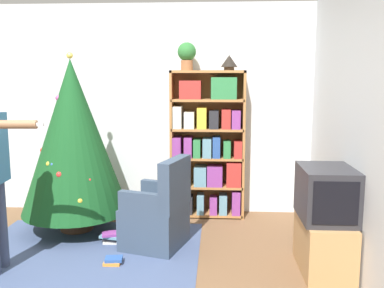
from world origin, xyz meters
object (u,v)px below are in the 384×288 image
Objects in this scene: potted_plant at (187,54)px; table_lamp at (229,62)px; television at (326,193)px; christmas_tree at (73,137)px; armchair at (158,216)px; bookshelf at (208,145)px.

potted_plant is 0.51m from table_lamp.
potted_plant is at bearing 180.00° from table_lamp.
christmas_tree is at bearing 160.26° from television.
table_lamp reaches higher than armchair.
table_lamp is at bearing 2.19° from bookshelf.
potted_plant reaches higher than table_lamp.
television is 2.36m from potted_plant.
television is at bearing -48.85° from potted_plant.
potted_plant is at bearing -175.05° from armchair.
bookshelf is 1.94× the size of armchair.
table_lamp is (0.50, -0.00, -0.09)m from potted_plant.
television is at bearing 89.91° from armchair.
table_lamp is at bearing 118.39° from television.
christmas_tree reaches higher than bookshelf.
table_lamp is (0.72, 1.03, 1.56)m from armchair.
television is at bearing -19.74° from christmas_tree.
bookshelf is 1.84m from television.
bookshelf is at bearing -2.05° from potted_plant.
bookshelf is 1.12m from potted_plant.
potted_plant is (0.22, 1.03, 1.65)m from armchair.
table_lamp is (1.71, 0.60, 0.83)m from christmas_tree.
bookshelf is 1.26m from armchair.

